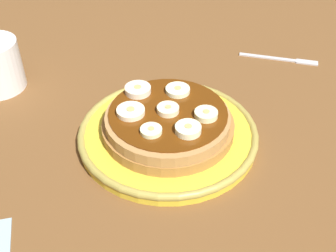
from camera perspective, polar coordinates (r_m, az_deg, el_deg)
name	(u,v)px	position (r cm, az deg, el deg)	size (l,w,h in cm)	color
ground_plane	(168,147)	(57.80, 0.00, -2.82)	(140.00, 140.00, 3.00)	brown
plate	(168,133)	(56.20, 0.00, -0.99)	(23.42, 23.42, 1.71)	yellow
pancake_stack	(168,122)	(54.87, -0.03, 0.52)	(17.14, 17.00, 3.09)	#A06D33
banana_slice_0	(170,108)	(54.02, 0.32, 2.35)	(2.79, 2.79, 0.95)	#FBE6B3
banana_slice_1	(138,90)	(57.32, -4.01, 4.76)	(3.47, 3.47, 1.07)	#F5E4C5
banana_slice_2	(188,130)	(50.71, 2.68, -0.48)	(3.12, 3.12, 1.07)	#F8F3C2
banana_slice_3	(178,90)	(57.31, 1.29, 4.72)	(3.24, 3.24, 0.86)	#EEF3C4
banana_slice_4	(151,131)	(50.73, -2.25, -0.66)	(2.62, 2.62, 0.77)	#EDF0B6
banana_slice_5	(206,115)	(53.18, 5.05, 1.52)	(2.90, 2.90, 0.98)	#F2F2B6
banana_slice_6	(131,112)	(53.70, -4.96, 1.89)	(3.55, 3.55, 0.89)	#FDE9BF
fork	(283,59)	(75.65, 15.01, 8.59)	(2.96, 13.00, 0.50)	silver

